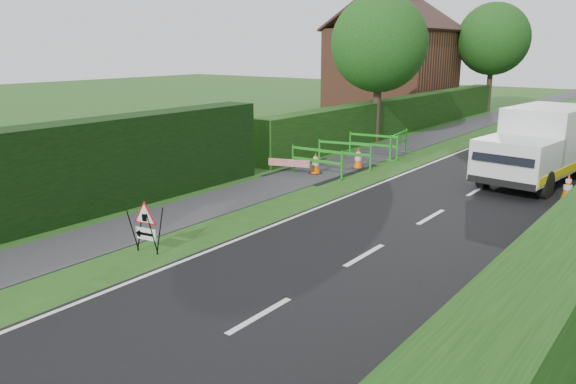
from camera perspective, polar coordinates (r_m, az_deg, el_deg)
The scene contains 17 objects.
ground at distance 10.67m, azimuth -16.98°, elevation -10.25°, with size 120.00×120.00×0.00m, color #1F4E16.
footpath at distance 42.21m, azimuth 22.05°, elevation 7.60°, with size 2.00×90.00×0.02m, color #2D2D30.
hedge_west_far at distance 30.75m, azimuth 11.80°, elevation 6.12°, with size 1.00×24.00×1.80m, color #14380F.
house_west at distance 39.85m, azimuth 10.52°, elevation 12.24°, with size 7.50×7.40×7.88m.
tree_nw at distance 26.68m, azimuth 9.26°, elevation 14.65°, with size 4.40×4.40×6.70m.
tree_fw at distance 41.48m, azimuth 20.13°, elevation 14.37°, with size 4.80×4.80×7.24m.
triangle_sign at distance 12.46m, azimuth -14.41°, elevation -3.07°, with size 0.79×0.79×0.99m.
works_van at distance 20.03m, azimuth 24.16°, elevation 4.49°, with size 2.63×5.55×2.44m.
traffic_cone_0 at distance 18.29m, azimuth 26.56°, elevation 0.48°, with size 0.38×0.38×0.79m.
traffic_cone_2 at distance 21.75m, azimuth 27.23°, elevation 2.43°, with size 0.38×0.38×0.79m.
traffic_cone_3 at distance 19.71m, azimuth 2.80°, elevation 2.94°, with size 0.38×0.38×0.79m.
traffic_cone_4 at distance 20.77m, azimuth 7.14°, elevation 3.44°, with size 0.38×0.38×0.79m.
ped_barrier_0 at distance 19.36m, azimuth 2.94°, elevation 3.44°, with size 2.07×0.42×1.00m.
ped_barrier_1 at distance 20.81m, azimuth 5.77°, elevation 4.17°, with size 2.09×0.78×1.00m.
ped_barrier_2 at distance 22.76m, azimuth 8.66°, elevation 4.97°, with size 2.09×0.64×1.00m.
ped_barrier_3 at distance 23.36m, azimuth 11.18°, elevation 5.11°, with size 0.64×2.09×1.00m.
redwhite_plank at distance 19.56m, azimuth 0.10°, elevation 1.69°, with size 1.50×0.04×0.25m, color red.
Camera 1 is at (8.03, -5.51, 4.37)m, focal length 35.00 mm.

